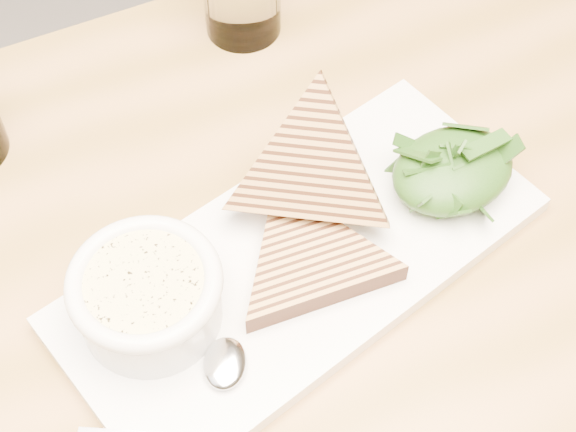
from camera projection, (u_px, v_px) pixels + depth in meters
table_top at (207, 330)px, 0.73m from camera, size 1.19×0.86×0.04m
table_leg_br at (419, 129)px, 1.35m from camera, size 0.06×0.06×0.72m
platter at (301, 262)px, 0.73m from camera, size 0.43×0.24×0.02m
soup_bowl at (149, 301)px, 0.68m from camera, size 0.11×0.11×0.04m
soup at (144, 283)px, 0.65m from camera, size 0.09×0.09×0.01m
bowl_rim at (144, 282)px, 0.65m from camera, size 0.12×0.12×0.01m
sandwich_flat at (310, 260)px, 0.71m from camera, size 0.18×0.18×0.02m
sandwich_lean at (311, 169)px, 0.71m from camera, size 0.23×0.23×0.18m
salad_base at (453, 170)px, 0.75m from camera, size 0.11×0.09×0.04m
arugula_pile at (454, 166)px, 0.75m from camera, size 0.11×0.10×0.05m
spoon_bowl at (225, 363)px, 0.66m from camera, size 0.05×0.06×0.01m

